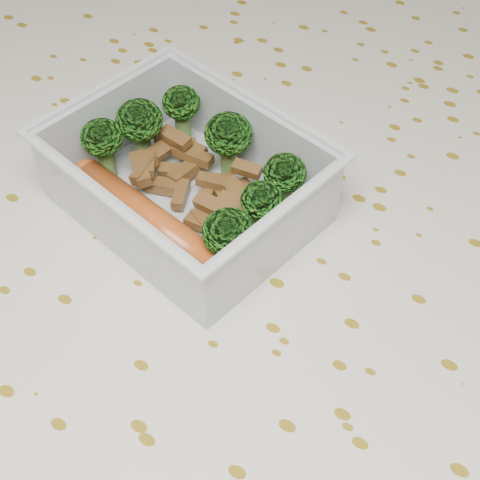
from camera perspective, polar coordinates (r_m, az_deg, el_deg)
The scene contains 6 objects.
dining_table at distance 0.49m, azimuth -0.02°, elevation -8.19°, with size 1.40×0.90×0.75m.
tablecloth at distance 0.45m, azimuth -0.02°, elevation -4.77°, with size 1.46×0.96×0.19m.
lunch_container at distance 0.44m, azimuth -4.54°, elevation 4.53°, with size 0.19×0.16×0.06m.
broccoli_florets at distance 0.43m, azimuth -3.52°, elevation 7.07°, with size 0.15×0.11×0.05m.
meat_pile at distance 0.45m, azimuth -3.64°, elevation 5.00°, with size 0.10×0.07×0.03m.
sausage at distance 0.42m, azimuth -7.66°, elevation 1.51°, with size 0.14×0.05×0.02m.
Camera 1 is at (0.14, -0.22, 1.08)m, focal length 50.00 mm.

